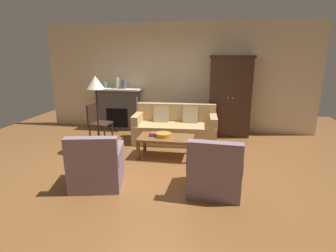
{
  "coord_description": "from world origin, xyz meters",
  "views": [
    {
      "loc": [
        1.03,
        -4.62,
        2.05
      ],
      "look_at": [
        0.08,
        0.78,
        0.55
      ],
      "focal_mm": 28.77,
      "sensor_mm": 36.0,
      "label": 1
    }
  ],
  "objects_px": {
    "fireplace": "(119,108)",
    "armchair_near_right": "(215,173)",
    "couch": "(175,128)",
    "mantel_vase_slate": "(124,84)",
    "armchair_near_left": "(97,167)",
    "book_stack": "(156,134)",
    "floor_lamp": "(96,87)",
    "armoire": "(230,96)",
    "mantel_vase_cream": "(118,83)",
    "mantel_vase_jade": "(104,85)",
    "side_chair_wooden": "(97,120)",
    "dog": "(85,151)",
    "coffee_table": "(166,139)",
    "fruit_bowl": "(164,135)"
  },
  "relations": [
    {
      "from": "armoire",
      "to": "couch",
      "type": "xyz_separation_m",
      "value": [
        -1.26,
        -0.76,
        -0.68
      ]
    },
    {
      "from": "armoire",
      "to": "floor_lamp",
      "type": "height_order",
      "value": "armoire"
    },
    {
      "from": "mantel_vase_cream",
      "to": "book_stack",
      "type": "bearing_deg",
      "value": -51.63
    },
    {
      "from": "coffee_table",
      "to": "mantel_vase_slate",
      "type": "distance_m",
      "value": 2.52
    },
    {
      "from": "couch",
      "to": "fireplace",
      "type": "bearing_deg",
      "value": 153.47
    },
    {
      "from": "mantel_vase_slate",
      "to": "couch",
      "type": "bearing_deg",
      "value": -28.67
    },
    {
      "from": "fruit_bowl",
      "to": "armchair_near_left",
      "type": "bearing_deg",
      "value": -119.9
    },
    {
      "from": "book_stack",
      "to": "floor_lamp",
      "type": "relative_size",
      "value": 0.16
    },
    {
      "from": "fireplace",
      "to": "armchair_near_right",
      "type": "bearing_deg",
      "value": -50.21
    },
    {
      "from": "couch",
      "to": "book_stack",
      "type": "relative_size",
      "value": 7.65
    },
    {
      "from": "armchair_near_left",
      "to": "mantel_vase_cream",
      "type": "bearing_deg",
      "value": 103.86
    },
    {
      "from": "armchair_near_left",
      "to": "armchair_near_right",
      "type": "relative_size",
      "value": 1.04
    },
    {
      "from": "armchair_near_right",
      "to": "dog",
      "type": "distance_m",
      "value": 2.52
    },
    {
      "from": "coffee_table",
      "to": "fruit_bowl",
      "type": "distance_m",
      "value": 0.1
    },
    {
      "from": "fireplace",
      "to": "armchair_near_right",
      "type": "height_order",
      "value": "fireplace"
    },
    {
      "from": "fireplace",
      "to": "mantel_vase_jade",
      "type": "height_order",
      "value": "mantel_vase_jade"
    },
    {
      "from": "armoire",
      "to": "floor_lamp",
      "type": "relative_size",
      "value": 1.24
    },
    {
      "from": "couch",
      "to": "coffee_table",
      "type": "xyz_separation_m",
      "value": [
        -0.04,
        -1.02,
        0.05
      ]
    },
    {
      "from": "fruit_bowl",
      "to": "book_stack",
      "type": "distance_m",
      "value": 0.17
    },
    {
      "from": "fireplace",
      "to": "fruit_bowl",
      "type": "relative_size",
      "value": 4.06
    },
    {
      "from": "floor_lamp",
      "to": "mantel_vase_cream",
      "type": "bearing_deg",
      "value": 96.93
    },
    {
      "from": "armoire",
      "to": "fruit_bowl",
      "type": "xyz_separation_m",
      "value": [
        -1.34,
        -1.79,
        -0.54
      ]
    },
    {
      "from": "dog",
      "to": "coffee_table",
      "type": "bearing_deg",
      "value": 22.83
    },
    {
      "from": "mantel_vase_cream",
      "to": "armchair_near_left",
      "type": "height_order",
      "value": "mantel_vase_cream"
    },
    {
      "from": "mantel_vase_jade",
      "to": "mantel_vase_cream",
      "type": "bearing_deg",
      "value": 0.0
    },
    {
      "from": "couch",
      "to": "floor_lamp",
      "type": "xyz_separation_m",
      "value": [
        -1.46,
        -1.01,
        1.07
      ]
    },
    {
      "from": "book_stack",
      "to": "dog",
      "type": "xyz_separation_m",
      "value": [
        -1.23,
        -0.64,
        -0.21
      ]
    },
    {
      "from": "armchair_near_left",
      "to": "mantel_vase_jade",
      "type": "bearing_deg",
      "value": 110.0
    },
    {
      "from": "mantel_vase_cream",
      "to": "armchair_near_left",
      "type": "distance_m",
      "value": 3.48
    },
    {
      "from": "mantel_vase_jade",
      "to": "floor_lamp",
      "type": "distance_m",
      "value": 1.94
    },
    {
      "from": "book_stack",
      "to": "mantel_vase_jade",
      "type": "distance_m",
      "value": 2.68
    },
    {
      "from": "armchair_near_left",
      "to": "dog",
      "type": "relative_size",
      "value": 1.6
    },
    {
      "from": "mantel_vase_jade",
      "to": "armoire",
      "type": "bearing_deg",
      "value": -1.03
    },
    {
      "from": "coffee_table",
      "to": "mantel_vase_slate",
      "type": "height_order",
      "value": "mantel_vase_slate"
    },
    {
      "from": "mantel_vase_jade",
      "to": "mantel_vase_cream",
      "type": "relative_size",
      "value": 0.56
    },
    {
      "from": "couch",
      "to": "mantel_vase_slate",
      "type": "relative_size",
      "value": 7.96
    },
    {
      "from": "fireplace",
      "to": "armchair_near_right",
      "type": "distance_m",
      "value": 4.12
    },
    {
      "from": "fruit_bowl",
      "to": "mantel_vase_cream",
      "type": "xyz_separation_m",
      "value": [
        -1.61,
        1.85,
        0.81
      ]
    },
    {
      "from": "mantel_vase_slate",
      "to": "fruit_bowl",
      "type": "bearing_deg",
      "value": -52.33
    },
    {
      "from": "couch",
      "to": "mantel_vase_jade",
      "type": "height_order",
      "value": "mantel_vase_jade"
    },
    {
      "from": "armchair_near_right",
      "to": "fireplace",
      "type": "bearing_deg",
      "value": 129.79
    },
    {
      "from": "mantel_vase_slate",
      "to": "armchair_near_left",
      "type": "height_order",
      "value": "mantel_vase_slate"
    },
    {
      "from": "armoire",
      "to": "mantel_vase_jade",
      "type": "relative_size",
      "value": 12.21
    },
    {
      "from": "book_stack",
      "to": "dog",
      "type": "distance_m",
      "value": 1.4
    },
    {
      "from": "side_chair_wooden",
      "to": "floor_lamp",
      "type": "bearing_deg",
      "value": -63.48
    },
    {
      "from": "book_stack",
      "to": "armchair_near_left",
      "type": "height_order",
      "value": "armchair_near_left"
    },
    {
      "from": "mantel_vase_cream",
      "to": "fireplace",
      "type": "bearing_deg",
      "value": 90.0
    },
    {
      "from": "coffee_table",
      "to": "mantel_vase_cream",
      "type": "relative_size",
      "value": 3.77
    },
    {
      "from": "couch",
      "to": "dog",
      "type": "height_order",
      "value": "couch"
    },
    {
      "from": "armchair_near_right",
      "to": "side_chair_wooden",
      "type": "distance_m",
      "value": 3.43
    }
  ]
}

